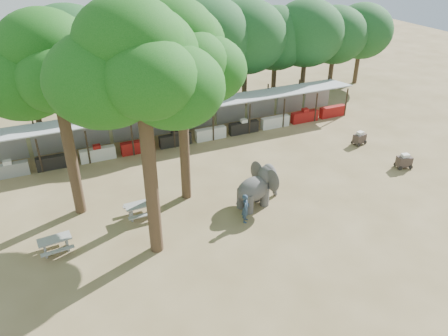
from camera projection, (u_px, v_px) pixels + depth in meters
name	position (u px, v px, depth m)	size (l,w,h in m)	color
ground	(281.00, 241.00, 22.39)	(100.00, 100.00, 0.00)	brown
vendor_stalls	(189.00, 123.00, 32.90)	(28.00, 2.99, 2.80)	#A3A5AB
yard_tree_left	(51.00, 68.00, 20.93)	(7.10, 6.90, 11.02)	#332316
yard_tree_center	(136.00, 67.00, 17.51)	(7.10, 6.90, 12.04)	#332316
yard_tree_back	(176.00, 53.00, 22.10)	(7.10, 6.90, 11.36)	#332316
backdrop_trees	(164.00, 50.00, 34.93)	(46.46, 5.95, 8.33)	#332316
elephant	(258.00, 186.00, 24.86)	(3.18, 2.33, 2.36)	#3F3C3C
handler	(246.00, 208.00, 23.52)	(0.61, 0.41, 1.70)	#26384C
picnic_table_near	(55.00, 243.00, 21.45)	(1.68, 1.54, 0.78)	gray
picnic_table_far	(140.00, 208.00, 24.06)	(1.68, 1.52, 0.82)	gray
cart_front	(404.00, 161.00, 29.03)	(1.16, 0.90, 1.01)	#312622
cart_back	(360.00, 138.00, 32.22)	(1.14, 0.87, 1.00)	#312622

